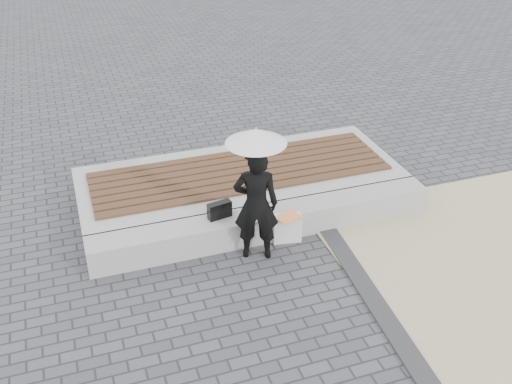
{
  "coord_description": "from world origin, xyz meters",
  "views": [
    {
      "loc": [
        -2.44,
        -5.09,
        4.95
      ],
      "look_at": [
        -0.29,
        1.19,
        1.0
      ],
      "focal_mm": 42.18,
      "sensor_mm": 36.0,
      "label": 1
    }
  ],
  "objects_px": {
    "seating_ledge": "(266,223)",
    "woman": "(256,205)",
    "canvas_tote": "(287,228)",
    "parasol": "(256,136)",
    "handbag": "(220,210)"
  },
  "relations": [
    {
      "from": "seating_ledge",
      "to": "handbag",
      "type": "xyz_separation_m",
      "value": [
        -0.66,
        0.06,
        0.32
      ]
    },
    {
      "from": "parasol",
      "to": "handbag",
      "type": "xyz_separation_m",
      "value": [
        -0.37,
        0.47,
        -1.28
      ]
    },
    {
      "from": "seating_ledge",
      "to": "canvas_tote",
      "type": "distance_m",
      "value": 0.32
    },
    {
      "from": "parasol",
      "to": "woman",
      "type": "bearing_deg",
      "value": 0.0
    },
    {
      "from": "parasol",
      "to": "handbag",
      "type": "bearing_deg",
      "value": 128.07
    },
    {
      "from": "woman",
      "to": "parasol",
      "type": "bearing_deg",
      "value": -0.0
    },
    {
      "from": "woman",
      "to": "canvas_tote",
      "type": "height_order",
      "value": "woman"
    },
    {
      "from": "handbag",
      "to": "canvas_tote",
      "type": "xyz_separation_m",
      "value": [
        0.89,
        -0.29,
        -0.31
      ]
    },
    {
      "from": "handbag",
      "to": "parasol",
      "type": "bearing_deg",
      "value": -62.64
    },
    {
      "from": "woman",
      "to": "handbag",
      "type": "bearing_deg",
      "value": -33.3
    },
    {
      "from": "seating_ledge",
      "to": "canvas_tote",
      "type": "height_order",
      "value": "canvas_tote"
    },
    {
      "from": "seating_ledge",
      "to": "woman",
      "type": "distance_m",
      "value": 0.79
    },
    {
      "from": "parasol",
      "to": "canvas_tote",
      "type": "distance_m",
      "value": 1.68
    },
    {
      "from": "woman",
      "to": "canvas_tote",
      "type": "relative_size",
      "value": 3.88
    },
    {
      "from": "woman",
      "to": "seating_ledge",
      "type": "bearing_deg",
      "value": -106.84
    }
  ]
}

